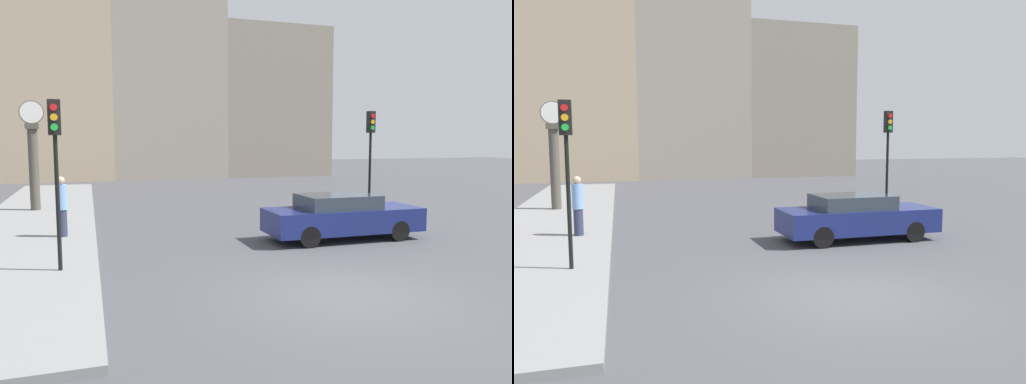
% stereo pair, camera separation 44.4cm
% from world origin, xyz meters
% --- Properties ---
extents(ground_plane, '(120.00, 120.00, 0.00)m').
position_xyz_m(ground_plane, '(0.00, 0.00, 0.00)').
color(ground_plane, '#47474C').
extents(sidewalk_corner, '(3.94, 27.58, 0.14)m').
position_xyz_m(sidewalk_corner, '(-6.48, 11.79, 0.07)').
color(sidewalk_corner, gray).
rests_on(sidewalk_corner, ground_plane).
extents(building_row, '(29.37, 5.00, 15.55)m').
position_xyz_m(building_row, '(-0.52, 31.65, 7.15)').
color(building_row, tan).
rests_on(building_row, ground_plane).
extents(sedan_car, '(4.71, 1.77, 1.37)m').
position_xyz_m(sedan_car, '(2.56, 4.92, 0.71)').
color(sedan_car, navy).
rests_on(sedan_car, ground_plane).
extents(traffic_light_near, '(0.26, 0.24, 3.73)m').
position_xyz_m(traffic_light_near, '(-5.32, 3.20, 2.81)').
color(traffic_light_near, black).
rests_on(traffic_light_near, sidewalk_corner).
extents(traffic_light_far, '(0.26, 0.24, 4.02)m').
position_xyz_m(traffic_light_far, '(4.91, 7.22, 2.87)').
color(traffic_light_far, black).
rests_on(traffic_light_far, ground_plane).
extents(street_clock, '(0.94, 0.50, 4.44)m').
position_xyz_m(street_clock, '(-6.77, 13.72, 2.24)').
color(street_clock, '#4C473D').
rests_on(street_clock, sidewalk_corner).
extents(pedestrian_blue_stripe, '(0.32, 0.32, 1.79)m').
position_xyz_m(pedestrian_blue_stripe, '(-5.45, 7.31, 1.05)').
color(pedestrian_blue_stripe, '#2D334C').
rests_on(pedestrian_blue_stripe, sidewalk_corner).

